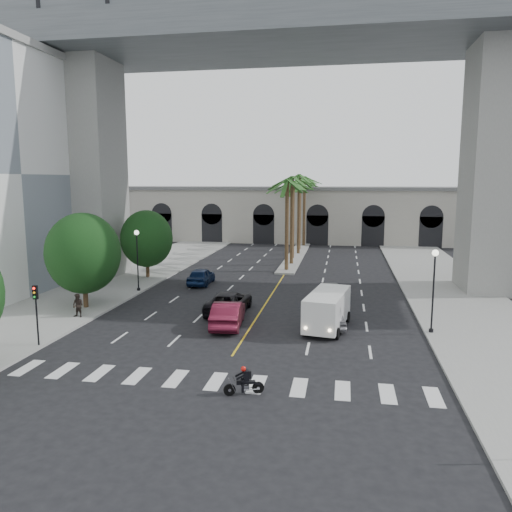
# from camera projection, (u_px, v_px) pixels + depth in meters

# --- Properties ---
(ground) EXTENTS (140.00, 140.00, 0.00)m
(ground) POSITION_uv_depth(u_px,v_px,m) (223.00, 370.00, 25.35)
(ground) COLOR black
(ground) RESTS_ON ground
(sidewalk_left) EXTENTS (8.00, 100.00, 0.15)m
(sidewalk_left) POSITION_uv_depth(u_px,v_px,m) (94.00, 292.00, 42.52)
(sidewalk_left) COLOR gray
(sidewalk_left) RESTS_ON ground
(sidewalk_right) EXTENTS (8.00, 100.00, 0.15)m
(sidewalk_right) POSITION_uv_depth(u_px,v_px,m) (465.00, 308.00, 37.35)
(sidewalk_right) COLOR gray
(sidewalk_right) RESTS_ON ground
(median) EXTENTS (2.00, 24.00, 0.20)m
(median) POSITION_uv_depth(u_px,v_px,m) (296.00, 256.00, 62.32)
(median) COLOR gray
(median) RESTS_ON ground
(pier_building) EXTENTS (71.00, 10.50, 8.50)m
(pier_building) POSITION_uv_depth(u_px,v_px,m) (306.00, 214.00, 78.24)
(pier_building) COLOR #AFAA9D
(pier_building) RESTS_ON ground
(bridge) EXTENTS (75.00, 13.00, 26.00)m
(bridge) POSITION_uv_depth(u_px,v_px,m) (320.00, 76.00, 43.37)
(bridge) COLOR gray
(bridge) RESTS_ON ground
(palm_a) EXTENTS (3.20, 3.20, 10.30)m
(palm_a) POSITION_uv_depth(u_px,v_px,m) (287.00, 184.00, 51.22)
(palm_a) COLOR #47331E
(palm_a) RESTS_ON ground
(palm_b) EXTENTS (3.20, 3.20, 10.60)m
(palm_b) POSITION_uv_depth(u_px,v_px,m) (292.00, 182.00, 55.06)
(palm_b) COLOR #47331E
(palm_b) RESTS_ON ground
(palm_c) EXTENTS (3.20, 3.20, 10.10)m
(palm_c) POSITION_uv_depth(u_px,v_px,m) (293.00, 185.00, 59.07)
(palm_c) COLOR #47331E
(palm_c) RESTS_ON ground
(palm_d) EXTENTS (3.20, 3.20, 10.90)m
(palm_d) POSITION_uv_depth(u_px,v_px,m) (299.00, 179.00, 62.80)
(palm_d) COLOR #47331E
(palm_d) RESTS_ON ground
(palm_e) EXTENTS (3.20, 3.20, 10.40)m
(palm_e) POSITION_uv_depth(u_px,v_px,m) (300.00, 183.00, 66.80)
(palm_e) COLOR #47331E
(palm_e) RESTS_ON ground
(palm_f) EXTENTS (3.20, 3.20, 10.70)m
(palm_f) POSITION_uv_depth(u_px,v_px,m) (305.00, 180.00, 70.60)
(palm_f) COLOR #47331E
(palm_f) RESTS_ON ground
(street_tree_mid) EXTENTS (5.44, 5.44, 7.21)m
(street_tree_mid) POSITION_uv_depth(u_px,v_px,m) (83.00, 253.00, 36.68)
(street_tree_mid) COLOR #382616
(street_tree_mid) RESTS_ON ground
(street_tree_far) EXTENTS (5.04, 5.04, 6.68)m
(street_tree_far) POSITION_uv_depth(u_px,v_px,m) (147.00, 239.00, 48.41)
(street_tree_far) COLOR #382616
(street_tree_far) RESTS_ON ground
(lamp_post_left_far) EXTENTS (0.40, 0.40, 5.35)m
(lamp_post_left_far) POSITION_uv_depth(u_px,v_px,m) (137.00, 255.00, 42.40)
(lamp_post_left_far) COLOR black
(lamp_post_left_far) RESTS_ON ground
(lamp_post_right) EXTENTS (0.40, 0.40, 5.35)m
(lamp_post_right) POSITION_uv_depth(u_px,v_px,m) (434.00, 284.00, 30.68)
(lamp_post_right) COLOR black
(lamp_post_right) RESTS_ON ground
(traffic_signal_far) EXTENTS (0.25, 0.18, 3.65)m
(traffic_signal_far) POSITION_uv_depth(u_px,v_px,m) (36.00, 305.00, 28.38)
(traffic_signal_far) COLOR black
(traffic_signal_far) RESTS_ON ground
(motorcycle_rider) EXTENTS (1.76, 0.77, 1.33)m
(motorcycle_rider) POSITION_uv_depth(u_px,v_px,m) (245.00, 382.00, 22.36)
(motorcycle_rider) COLOR black
(motorcycle_rider) RESTS_ON ground
(car_a) EXTENTS (2.18, 4.09, 1.32)m
(car_a) POSITION_uv_depth(u_px,v_px,m) (332.00, 317.00, 32.59)
(car_a) COLOR #99989D
(car_a) RESTS_ON ground
(car_b) EXTENTS (2.31, 5.30, 1.70)m
(car_b) POSITION_uv_depth(u_px,v_px,m) (228.00, 314.00, 32.76)
(car_b) COLOR #551122
(car_b) RESTS_ON ground
(car_c) EXTENTS (2.70, 5.67, 1.56)m
(car_c) POSITION_uv_depth(u_px,v_px,m) (229.00, 302.00, 36.20)
(car_c) COLOR black
(car_c) RESTS_ON ground
(car_d) EXTENTS (2.47, 4.82, 1.34)m
(car_d) POSITION_uv_depth(u_px,v_px,m) (331.00, 291.00, 40.38)
(car_d) COLOR slate
(car_d) RESTS_ON ground
(car_e) EXTENTS (1.95, 4.62, 1.56)m
(car_e) POSITION_uv_depth(u_px,v_px,m) (201.00, 276.00, 45.92)
(car_e) COLOR #0E1F44
(car_e) RESTS_ON ground
(cargo_van) EXTENTS (3.01, 5.88, 2.39)m
(cargo_van) POSITION_uv_depth(u_px,v_px,m) (327.00, 309.00, 32.12)
(cargo_van) COLOR silver
(cargo_van) RESTS_ON ground
(pedestrian_b) EXTENTS (0.89, 0.75, 1.65)m
(pedestrian_b) POSITION_uv_depth(u_px,v_px,m) (78.00, 306.00, 34.41)
(pedestrian_b) COLOR black
(pedestrian_b) RESTS_ON sidewalk_left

